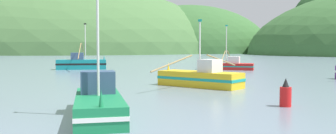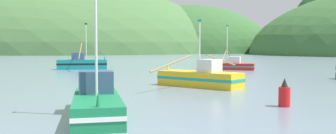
% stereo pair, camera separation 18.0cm
% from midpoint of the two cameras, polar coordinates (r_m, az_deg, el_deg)
% --- Properties ---
extents(hill_mid_right, '(198.38, 158.71, 81.55)m').
position_cam_midpoint_polar(hill_mid_right, '(227.78, -16.83, 2.20)').
color(hill_mid_right, '#47703D').
rests_on(hill_mid_right, ground).
extents(hill_mid_left, '(94.22, 75.38, 55.06)m').
position_cam_midpoint_polar(hill_mid_left, '(209.26, 3.51, 2.25)').
color(hill_mid_left, '#386633').
rests_on(hill_mid_left, ground).
extents(fishing_boat_yellow, '(7.26, 10.14, 5.58)m').
position_cam_midpoint_polar(fishing_boat_yellow, '(29.88, 5.30, -1.69)').
color(fishing_boat_yellow, gold).
rests_on(fishing_boat_yellow, ground).
extents(fishing_boat_green, '(4.04, 7.53, 6.91)m').
position_cam_midpoint_polar(fishing_boat_green, '(17.45, -10.98, -5.55)').
color(fishing_boat_green, '#197A47').
rests_on(fishing_boat_green, ground).
extents(fishing_boat_red, '(8.18, 11.42, 6.52)m').
position_cam_midpoint_polar(fishing_boat_red, '(53.06, 9.60, 0.24)').
color(fishing_boat_red, red).
rests_on(fishing_boat_red, ground).
extents(fishing_boat_teal, '(7.42, 12.79, 6.81)m').
position_cam_midpoint_polar(fishing_boat_teal, '(54.45, -13.43, 0.58)').
color(fishing_boat_teal, '#147F84').
rests_on(fishing_boat_teal, ground).
extents(channel_buoy, '(0.63, 0.63, 1.58)m').
position_cam_midpoint_polar(channel_buoy, '(20.81, 18.24, -4.23)').
color(channel_buoy, red).
rests_on(channel_buoy, ground).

